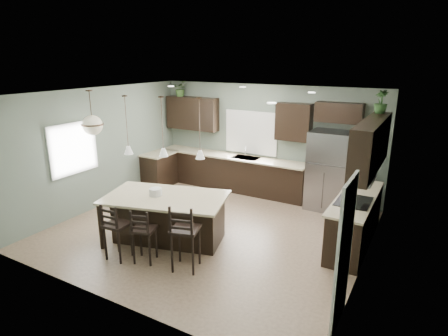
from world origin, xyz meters
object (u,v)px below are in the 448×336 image
(kitchen_island, at_px, (167,219))
(serving_dish, at_px, (156,192))
(refrigerator, at_px, (328,171))
(bar_stool_center, at_px, (144,235))
(plant_back_left, at_px, (181,88))
(bar_stool_left, at_px, (118,231))
(bar_stool_right, at_px, (186,236))

(kitchen_island, height_order, serving_dish, serving_dish)
(refrigerator, distance_m, bar_stool_center, 4.52)
(plant_back_left, bearing_deg, serving_dish, -61.86)
(serving_dish, relative_size, bar_stool_left, 0.23)
(plant_back_left, bearing_deg, bar_stool_left, -68.63)
(kitchen_island, height_order, plant_back_left, plant_back_left)
(refrigerator, height_order, bar_stool_center, refrigerator)
(refrigerator, xyz_separation_m, bar_stool_right, (-1.34, -3.83, -0.33))
(serving_dish, xyz_separation_m, bar_stool_center, (0.33, -0.74, -0.49))
(bar_stool_right, relative_size, plant_back_left, 2.70)
(bar_stool_right, height_order, plant_back_left, plant_back_left)
(bar_stool_center, distance_m, bar_stool_right, 0.78)
(serving_dish, bearing_deg, plant_back_left, 118.14)
(bar_stool_right, xyz_separation_m, plant_back_left, (-2.93, 4.02, 2.03))
(kitchen_island, relative_size, bar_stool_left, 2.14)
(refrigerator, relative_size, plant_back_left, 4.19)
(refrigerator, distance_m, bar_stool_left, 4.89)
(refrigerator, distance_m, plant_back_left, 4.60)
(refrigerator, xyz_separation_m, bar_stool_center, (-2.10, -3.98, -0.42))
(refrigerator, bearing_deg, serving_dish, -126.92)
(refrigerator, height_order, plant_back_left, plant_back_left)
(kitchen_island, xyz_separation_m, bar_stool_center, (0.14, -0.79, 0.04))
(bar_stool_left, height_order, bar_stool_right, bar_stool_right)
(bar_stool_right, bearing_deg, bar_stool_center, 175.33)
(kitchen_island, xyz_separation_m, bar_stool_right, (0.90, -0.64, 0.13))
(kitchen_island, bearing_deg, serving_dish, 180.00)
(bar_stool_center, bearing_deg, bar_stool_right, -6.17)
(kitchen_island, relative_size, plant_back_left, 5.14)
(serving_dish, height_order, bar_stool_center, serving_dish)
(refrigerator, xyz_separation_m, serving_dish, (-2.44, -3.24, 0.07))
(bar_stool_left, distance_m, plant_back_left, 5.09)
(bar_stool_left, height_order, plant_back_left, plant_back_left)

